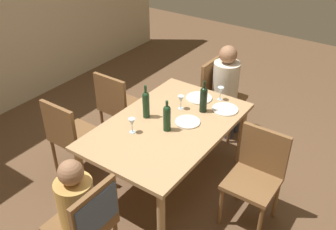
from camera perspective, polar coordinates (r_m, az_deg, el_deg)
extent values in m
plane|color=brown|center=(4.10, 0.00, -10.10)|extent=(10.00, 10.00, 0.00)
cube|color=tan|center=(3.65, 0.00, -1.59)|extent=(1.65, 1.06, 0.04)
cylinder|color=tan|center=(3.22, -1.05, -16.02)|extent=(0.07, 0.07, 0.71)
cylinder|color=tan|center=(4.23, 11.03, -3.08)|extent=(0.07, 0.07, 0.71)
cylinder|color=tan|center=(3.68, -12.86, -9.53)|extent=(0.07, 0.07, 0.71)
cylinder|color=tan|center=(4.59, 0.71, 0.65)|extent=(0.07, 0.07, 0.71)
cylinder|color=brown|center=(3.51, -12.58, -15.20)|extent=(0.04, 0.04, 0.44)
cube|color=brown|center=(3.15, -13.16, -15.80)|extent=(0.44, 0.44, 0.04)
cube|color=brown|center=(2.87, -10.92, -14.46)|extent=(0.44, 0.04, 0.44)
cube|color=#4C5B75|center=(2.85, -10.96, -14.15)|extent=(0.40, 0.07, 0.31)
cylinder|color=brown|center=(4.89, 11.26, 0.24)|extent=(0.04, 0.04, 0.44)
cylinder|color=brown|center=(4.59, 9.24, -1.82)|extent=(0.04, 0.04, 0.44)
cylinder|color=brown|center=(5.02, 7.36, 1.56)|extent=(0.04, 0.04, 0.44)
cylinder|color=brown|center=(4.73, 5.16, -0.36)|extent=(0.04, 0.04, 0.44)
cube|color=brown|center=(4.68, 8.48, 2.43)|extent=(0.44, 0.44, 0.04)
cube|color=brown|center=(4.65, 6.53, 5.71)|extent=(0.44, 0.04, 0.44)
cylinder|color=brown|center=(4.87, -6.83, 0.57)|extent=(0.04, 0.04, 0.44)
cylinder|color=brown|center=(4.66, -3.29, -0.83)|extent=(0.04, 0.04, 0.44)
cylinder|color=brown|center=(4.65, -9.88, -1.46)|extent=(0.04, 0.04, 0.44)
cylinder|color=brown|center=(4.42, -6.30, -3.03)|extent=(0.04, 0.04, 0.44)
cube|color=brown|center=(4.52, -6.77, 1.39)|extent=(0.44, 0.44, 0.04)
cube|color=brown|center=(4.28, -8.71, 3.02)|extent=(0.04, 0.44, 0.44)
cylinder|color=brown|center=(3.48, 13.68, -15.85)|extent=(0.04, 0.04, 0.44)
cylinder|color=brown|center=(3.57, 7.96, -13.53)|extent=(0.04, 0.04, 0.44)
cylinder|color=brown|center=(3.74, 16.01, -12.10)|extent=(0.04, 0.04, 0.44)
cylinder|color=brown|center=(3.83, 10.68, -10.07)|extent=(0.04, 0.04, 0.44)
cube|color=brown|center=(3.49, 12.54, -10.03)|extent=(0.44, 0.44, 0.04)
cube|color=brown|center=(3.48, 14.34, -5.21)|extent=(0.04, 0.44, 0.44)
cylinder|color=brown|center=(4.45, -13.09, -3.58)|extent=(0.04, 0.04, 0.44)
cylinder|color=brown|center=(4.21, -9.51, -5.36)|extent=(0.04, 0.04, 0.44)
cylinder|color=brown|center=(4.26, -16.76, -5.98)|extent=(0.04, 0.04, 0.44)
cylinder|color=brown|center=(4.02, -13.23, -8.00)|extent=(0.04, 0.04, 0.44)
cube|color=brown|center=(4.09, -13.56, -3.02)|extent=(0.44, 0.44, 0.04)
cube|color=brown|center=(3.86, -16.15, -1.49)|extent=(0.04, 0.44, 0.44)
cylinder|color=#33333D|center=(3.43, -13.20, -16.52)|extent=(0.10, 0.10, 0.46)
cylinder|color=tan|center=(3.00, -13.68, -12.99)|extent=(0.29, 0.29, 0.44)
sphere|color=#996B4C|center=(2.79, -14.50, -8.42)|extent=(0.19, 0.19, 0.19)
cylinder|color=#33333D|center=(4.82, 10.32, 0.00)|extent=(0.12, 0.12, 0.46)
cylinder|color=#33333D|center=(4.68, 9.31, -1.01)|extent=(0.12, 0.12, 0.46)
cylinder|color=beige|center=(4.57, 8.72, 5.04)|extent=(0.31, 0.31, 0.48)
sphere|color=#996B4C|center=(4.42, 9.09, 9.02)|extent=(0.21, 0.21, 0.21)
cylinder|color=#19381E|center=(3.49, -0.16, -0.80)|extent=(0.07, 0.07, 0.21)
sphere|color=#19381E|center=(3.43, -0.16, 0.86)|extent=(0.07, 0.07, 0.07)
cylinder|color=#19381E|center=(3.40, -0.16, 1.55)|extent=(0.03, 0.03, 0.08)
cylinder|color=#19381E|center=(3.69, -3.33, 1.24)|extent=(0.07, 0.07, 0.23)
sphere|color=#19381E|center=(3.62, -3.39, 2.96)|extent=(0.07, 0.07, 0.07)
cylinder|color=#19381E|center=(3.60, -3.42, 3.76)|extent=(0.03, 0.03, 0.10)
cylinder|color=black|center=(3.79, 5.37, 2.01)|extent=(0.07, 0.07, 0.22)
sphere|color=black|center=(3.73, 5.46, 3.65)|extent=(0.07, 0.07, 0.07)
cylinder|color=black|center=(3.70, 5.51, 4.42)|extent=(0.03, 0.03, 0.09)
cylinder|color=silver|center=(4.07, 7.84, 2.35)|extent=(0.06, 0.06, 0.00)
cylinder|color=silver|center=(4.05, 7.88, 2.81)|extent=(0.01, 0.01, 0.07)
cone|color=silver|center=(4.02, 7.95, 3.71)|extent=(0.07, 0.07, 0.07)
cylinder|color=silver|center=(3.88, 1.93, 1.00)|extent=(0.06, 0.06, 0.00)
cylinder|color=silver|center=(3.86, 1.94, 1.47)|extent=(0.01, 0.01, 0.07)
cone|color=silver|center=(3.82, 1.96, 2.41)|extent=(0.07, 0.07, 0.07)
cylinder|color=silver|center=(3.53, -5.39, -2.57)|extent=(0.06, 0.06, 0.00)
cylinder|color=silver|center=(3.51, -5.42, -2.07)|extent=(0.01, 0.01, 0.07)
cone|color=silver|center=(3.47, -5.48, -1.08)|extent=(0.07, 0.07, 0.07)
cylinder|color=silver|center=(4.07, 4.70, 2.59)|extent=(0.28, 0.28, 0.01)
cylinder|color=white|center=(3.89, 8.62, 0.88)|extent=(0.27, 0.27, 0.01)
cylinder|color=silver|center=(3.66, 2.99, -1.04)|extent=(0.25, 0.25, 0.01)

